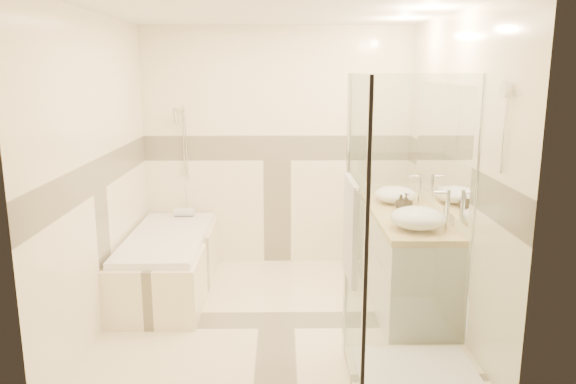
{
  "coord_description": "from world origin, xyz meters",
  "views": [
    {
      "loc": [
        0.04,
        -4.38,
        2.07
      ],
      "look_at": [
        0.1,
        0.25,
        1.05
      ],
      "focal_mm": 35.0,
      "sensor_mm": 36.0,
      "label": 1
    }
  ],
  "objects_px": {
    "vessel_sink_far": "(418,218)",
    "amenity_bottle_a": "(406,204)",
    "vanity": "(404,260)",
    "amenity_bottle_b": "(401,202)",
    "shower_enclosure": "(402,313)",
    "bathtub": "(168,260)",
    "vessel_sink_near": "(396,194)"
  },
  "relations": [
    {
      "from": "vessel_sink_far",
      "to": "amenity_bottle_a",
      "type": "bearing_deg",
      "value": 90.0
    },
    {
      "from": "vanity",
      "to": "vessel_sink_far",
      "type": "distance_m",
      "value": 0.71
    },
    {
      "from": "amenity_bottle_a",
      "to": "vessel_sink_far",
      "type": "bearing_deg",
      "value": -90.0
    },
    {
      "from": "vanity",
      "to": "amenity_bottle_b",
      "type": "relative_size",
      "value": 12.4
    },
    {
      "from": "vanity",
      "to": "amenity_bottle_a",
      "type": "relative_size",
      "value": 8.77
    },
    {
      "from": "amenity_bottle_a",
      "to": "amenity_bottle_b",
      "type": "height_order",
      "value": "amenity_bottle_a"
    },
    {
      "from": "shower_enclosure",
      "to": "amenity_bottle_a",
      "type": "distance_m",
      "value": 1.33
    },
    {
      "from": "bathtub",
      "to": "vessel_sink_far",
      "type": "bearing_deg",
      "value": -21.43
    },
    {
      "from": "bathtub",
      "to": "vessel_sink_near",
      "type": "height_order",
      "value": "vessel_sink_near"
    },
    {
      "from": "amenity_bottle_b",
      "to": "vanity",
      "type": "bearing_deg",
      "value": -82.3
    },
    {
      "from": "vanity",
      "to": "amenity_bottle_a",
      "type": "height_order",
      "value": "amenity_bottle_a"
    },
    {
      "from": "amenity_bottle_a",
      "to": "vanity",
      "type": "bearing_deg",
      "value": 66.31
    },
    {
      "from": "bathtub",
      "to": "amenity_bottle_b",
      "type": "bearing_deg",
      "value": -5.42
    },
    {
      "from": "vessel_sink_far",
      "to": "amenity_bottle_b",
      "type": "height_order",
      "value": "vessel_sink_far"
    },
    {
      "from": "vanity",
      "to": "amenity_bottle_a",
      "type": "bearing_deg",
      "value": -113.69
    },
    {
      "from": "vessel_sink_far",
      "to": "amenity_bottle_a",
      "type": "distance_m",
      "value": 0.44
    },
    {
      "from": "vanity",
      "to": "amenity_bottle_b",
      "type": "xyz_separation_m",
      "value": [
        -0.02,
        0.15,
        0.49
      ]
    },
    {
      "from": "bathtub",
      "to": "vanity",
      "type": "distance_m",
      "value": 2.18
    },
    {
      "from": "vessel_sink_near",
      "to": "amenity_bottle_a",
      "type": "xyz_separation_m",
      "value": [
        0.0,
        -0.43,
        0.01
      ]
    },
    {
      "from": "shower_enclosure",
      "to": "amenity_bottle_b",
      "type": "relative_size",
      "value": 15.61
    },
    {
      "from": "bathtub",
      "to": "vessel_sink_near",
      "type": "xyz_separation_m",
      "value": [
        2.13,
        0.04,
        0.62
      ]
    },
    {
      "from": "bathtub",
      "to": "amenity_bottle_a",
      "type": "distance_m",
      "value": 2.26
    },
    {
      "from": "bathtub",
      "to": "shower_enclosure",
      "type": "xyz_separation_m",
      "value": [
        1.86,
        -1.62,
        0.2
      ]
    },
    {
      "from": "bathtub",
      "to": "vessel_sink_far",
      "type": "distance_m",
      "value": 2.37
    },
    {
      "from": "vessel_sink_far",
      "to": "shower_enclosure",
      "type": "bearing_deg",
      "value": -109.17
    },
    {
      "from": "amenity_bottle_b",
      "to": "vessel_sink_near",
      "type": "bearing_deg",
      "value": 90.0
    },
    {
      "from": "bathtub",
      "to": "vessel_sink_near",
      "type": "relative_size",
      "value": 4.37
    },
    {
      "from": "vessel_sink_far",
      "to": "bathtub",
      "type": "bearing_deg",
      "value": 158.57
    },
    {
      "from": "bathtub",
      "to": "vanity",
      "type": "xyz_separation_m",
      "value": [
        2.15,
        -0.35,
        0.12
      ]
    },
    {
      "from": "shower_enclosure",
      "to": "amenity_bottle_b",
      "type": "distance_m",
      "value": 1.5
    },
    {
      "from": "shower_enclosure",
      "to": "vanity",
      "type": "bearing_deg",
      "value": 77.03
    },
    {
      "from": "shower_enclosure",
      "to": "vessel_sink_near",
      "type": "bearing_deg",
      "value": 80.66
    }
  ]
}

